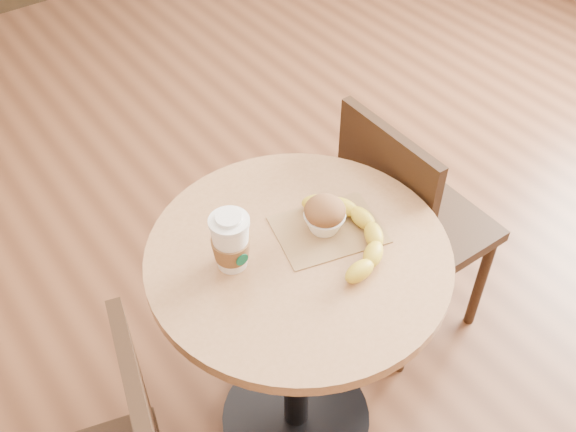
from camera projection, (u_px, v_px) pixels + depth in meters
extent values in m
plane|color=brown|center=(269.00, 398.00, 2.08)|extent=(7.00, 7.00, 0.00)
cylinder|color=black|center=(296.00, 417.00, 2.02)|extent=(0.44, 0.44, 0.02)
cylinder|color=black|center=(297.00, 348.00, 1.76)|extent=(0.07, 0.07, 0.72)
cylinder|color=#A9784D|center=(298.00, 256.00, 1.51)|extent=(0.69, 0.69, 0.03)
cube|color=black|center=(418.00, 226.00, 2.02)|extent=(0.38, 0.38, 0.04)
cylinder|color=black|center=(481.00, 281.00, 2.14)|extent=(0.03, 0.03, 0.42)
cylinder|color=black|center=(412.00, 223.00, 2.32)|extent=(0.03, 0.03, 0.42)
cylinder|color=black|center=(407.00, 329.00, 2.01)|extent=(0.03, 0.03, 0.42)
cylinder|color=black|center=(340.00, 263.00, 2.19)|extent=(0.03, 0.03, 0.42)
cube|color=black|center=(384.00, 191.00, 1.78)|extent=(0.03, 0.36, 0.39)
cube|color=#957148|center=(328.00, 229.00, 1.55)|extent=(0.28, 0.23, 0.00)
cylinder|color=white|center=(229.00, 222.00, 1.38)|extent=(0.09, 0.09, 0.01)
cylinder|color=white|center=(229.00, 218.00, 1.38)|extent=(0.06, 0.06, 0.01)
cylinder|color=#085234|center=(242.00, 260.00, 1.41)|extent=(0.03, 0.00, 0.03)
ellipsoid|color=brown|center=(325.00, 211.00, 1.51)|extent=(0.09, 0.09, 0.06)
ellipsoid|color=beige|center=(325.00, 204.00, 1.49)|extent=(0.03, 0.03, 0.02)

